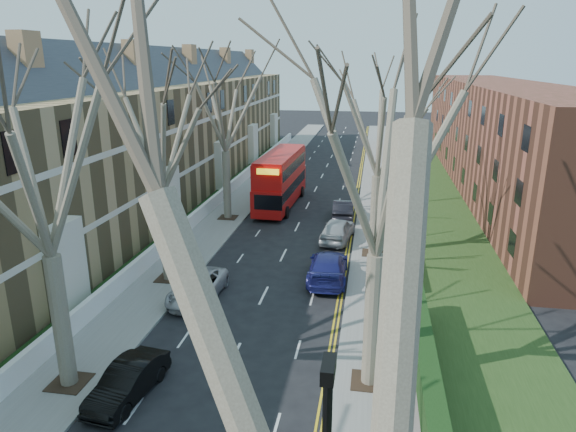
% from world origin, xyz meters
% --- Properties ---
extents(pavement_left, '(3.00, 102.00, 0.12)m').
position_xyz_m(pavement_left, '(-6.00, 39.00, 0.06)').
color(pavement_left, slate).
rests_on(pavement_left, ground).
extents(pavement_right, '(3.00, 102.00, 0.12)m').
position_xyz_m(pavement_right, '(6.00, 39.00, 0.06)').
color(pavement_right, slate).
rests_on(pavement_right, ground).
extents(terrace_left, '(9.70, 78.00, 13.60)m').
position_xyz_m(terrace_left, '(-13.65, 31.00, 5.53)').
color(terrace_left, olive).
rests_on(terrace_left, ground).
extents(flats_right, '(13.97, 54.00, 10.00)m').
position_xyz_m(flats_right, '(17.46, 43.00, 4.98)').
color(flats_right, brown).
rests_on(flats_right, ground).
extents(front_wall_left, '(0.30, 78.00, 1.00)m').
position_xyz_m(front_wall_left, '(-7.65, 31.00, 0.62)').
color(front_wall_left, white).
rests_on(front_wall_left, ground).
extents(grass_verge_right, '(6.00, 102.00, 0.06)m').
position_xyz_m(grass_verge_right, '(10.50, 39.00, 0.15)').
color(grass_verge_right, '#233B15').
rests_on(grass_verge_right, ground).
extents(tree_left_mid, '(10.50, 10.50, 14.71)m').
position_xyz_m(tree_left_mid, '(-5.70, 6.00, 9.56)').
color(tree_left_mid, brown).
rests_on(tree_left_mid, ground).
extents(tree_left_far, '(10.15, 10.15, 14.22)m').
position_xyz_m(tree_left_far, '(-5.70, 16.00, 9.24)').
color(tree_left_far, brown).
rests_on(tree_left_far, ground).
extents(tree_left_dist, '(10.50, 10.50, 14.71)m').
position_xyz_m(tree_left_dist, '(-5.70, 28.00, 9.56)').
color(tree_left_dist, brown).
rests_on(tree_left_dist, ground).
extents(tree_right_near, '(10.85, 10.85, 15.20)m').
position_xyz_m(tree_right_near, '(5.70, -6.00, 9.86)').
color(tree_right_near, brown).
rests_on(tree_right_near, ground).
extents(tree_right_mid, '(10.50, 10.50, 14.71)m').
position_xyz_m(tree_right_mid, '(5.70, 8.00, 9.56)').
color(tree_right_mid, brown).
rests_on(tree_right_mid, ground).
extents(tree_right_far, '(10.15, 10.15, 14.22)m').
position_xyz_m(tree_right_far, '(5.70, 22.00, 9.24)').
color(tree_right_far, brown).
rests_on(tree_right_far, ground).
extents(double_decker_bus, '(3.02, 10.77, 4.48)m').
position_xyz_m(double_decker_bus, '(-2.28, 32.56, 2.20)').
color(double_decker_bus, '#AA0D0C').
rests_on(double_decker_bus, ground).
extents(car_left_mid, '(1.88, 4.11, 1.31)m').
position_xyz_m(car_left_mid, '(-3.13, 5.75, 0.65)').
color(car_left_mid, black).
rests_on(car_left_mid, ground).
extents(car_left_far, '(2.27, 4.78, 1.32)m').
position_xyz_m(car_left_far, '(-3.32, 14.05, 0.66)').
color(car_left_far, '#ABAAB0').
rests_on(car_left_far, ground).
extents(car_right_near, '(2.29, 5.36, 1.54)m').
position_xyz_m(car_right_near, '(3.18, 17.67, 0.77)').
color(car_right_near, navy).
rests_on(car_right_near, ground).
extents(car_right_mid, '(2.45, 4.89, 1.60)m').
position_xyz_m(car_right_mid, '(3.21, 24.41, 0.80)').
color(car_right_mid, '#969B9E').
rests_on(car_right_mid, ground).
extents(car_right_far, '(1.72, 4.56, 1.49)m').
position_xyz_m(car_right_far, '(3.27, 29.78, 0.74)').
color(car_right_far, black).
rests_on(car_right_far, ground).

